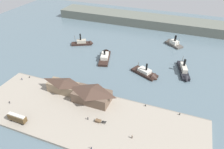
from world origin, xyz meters
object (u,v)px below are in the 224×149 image
(ferry_approaching_east, at_px, (184,71))
(ferry_outer_harbor, at_px, (84,43))
(ferry_shed_customs_shed, at_px, (92,94))
(ferry_approaching_west, at_px, (172,43))
(pedestrian_at_waters_edge, at_px, (91,148))
(mooring_post_west, at_px, (30,77))
(horse_cart, at_px, (100,121))
(mooring_post_center_east, at_px, (180,114))
(pedestrian_standing_center, at_px, (22,79))
(pedestrian_by_tram, at_px, (132,137))
(mooring_post_east, at_px, (146,105))
(ferry_moored_east, at_px, (148,74))
(pedestrian_walking_west, at_px, (10,102))
(pedestrian_near_west_shed, at_px, (88,118))
(ferry_shed_east_terminal, at_px, (65,86))
(ferry_departing_north, at_px, (105,56))
(street_tram, at_px, (17,118))

(ferry_approaching_east, distance_m, ferry_outer_harbor, 78.40)
(ferry_shed_customs_shed, xyz_separation_m, ferry_approaching_west, (29.12, 83.99, -3.80))
(ferry_shed_customs_shed, height_order, pedestrian_at_waters_edge, ferry_shed_customs_shed)
(mooring_post_west, bearing_deg, horse_cart, -17.95)
(mooring_post_center_east, bearing_deg, ferry_outer_harbor, 145.56)
(pedestrian_standing_center, bearing_deg, pedestrian_by_tram, -13.36)
(ferry_outer_harbor, bearing_deg, mooring_post_east, -40.81)
(pedestrian_by_tram, bearing_deg, ferry_outer_harbor, 129.44)
(pedestrian_at_waters_edge, distance_m, ferry_approaching_east, 76.37)
(ferry_outer_harbor, bearing_deg, ferry_moored_east, -23.94)
(ferry_moored_east, bearing_deg, pedestrian_standing_center, -154.10)
(pedestrian_by_tram, height_order, ferry_approaching_east, ferry_approaching_east)
(ferry_shed_customs_shed, distance_m, ferry_outer_harbor, 69.28)
(pedestrian_by_tram, bearing_deg, pedestrian_walking_west, -178.71)
(pedestrian_standing_center, height_order, pedestrian_near_west_shed, pedestrian_near_west_shed)
(ferry_shed_customs_shed, xyz_separation_m, mooring_post_west, (-43.51, 5.00, -3.64))
(horse_cart, relative_size, ferry_moored_east, 0.29)
(ferry_approaching_east, bearing_deg, mooring_post_west, -155.04)
(ferry_shed_customs_shed, bearing_deg, ferry_moored_east, 58.46)
(ferry_outer_harbor, bearing_deg, ferry_shed_east_terminal, -71.65)
(horse_cart, bearing_deg, mooring_post_west, 162.05)
(ferry_shed_customs_shed, height_order, mooring_post_center_east, ferry_shed_customs_shed)
(ferry_shed_east_terminal, bearing_deg, pedestrian_near_west_shed, -34.40)
(pedestrian_near_west_shed, height_order, ferry_approaching_west, ferry_approaching_west)
(pedestrian_by_tram, xyz_separation_m, mooring_post_center_east, (16.98, 20.93, -0.37))
(ferry_outer_harbor, distance_m, ferry_moored_east, 61.98)
(pedestrian_walking_west, xyz_separation_m, pedestrian_standing_center, (-8.41, 18.47, 0.06))
(ferry_moored_east, bearing_deg, ferry_approaching_west, 80.66)
(horse_cart, relative_size, ferry_outer_harbor, 0.32)
(pedestrian_by_tram, xyz_separation_m, ferry_approaching_east, (15.55, 59.95, -0.45))
(ferry_outer_harbor, bearing_deg, pedestrian_near_west_shed, -61.10)
(pedestrian_near_west_shed, bearing_deg, ferry_outer_harbor, 118.90)
(pedestrian_at_waters_edge, bearing_deg, ferry_approaching_east, 67.73)
(ferry_shed_customs_shed, xyz_separation_m, pedestrian_by_tram, (25.71, -15.48, -3.27))
(pedestrian_walking_west, height_order, mooring_post_east, pedestrian_walking_west)
(mooring_post_west, height_order, ferry_approaching_east, ferry_approaching_east)
(ferry_shed_east_terminal, height_order, mooring_post_center_east, ferry_shed_east_terminal)
(horse_cart, distance_m, ferry_departing_north, 62.09)
(ferry_departing_north, xyz_separation_m, ferry_approaching_east, (53.26, -1.29, 0.24))
(ferry_shed_east_terminal, height_order, mooring_post_east, ferry_shed_east_terminal)
(pedestrian_by_tram, xyz_separation_m, pedestrian_at_waters_edge, (-13.39, -10.73, -0.13))
(pedestrian_at_waters_edge, distance_m, ferry_departing_north, 75.97)
(horse_cart, xyz_separation_m, pedestrian_standing_center, (-56.01, 13.87, -0.18))
(ferry_approaching_east, bearing_deg, pedestrian_walking_west, -142.13)
(horse_cart, relative_size, pedestrian_walking_west, 3.68)
(pedestrian_walking_west, height_order, ferry_departing_north, ferry_departing_north)
(pedestrian_at_waters_edge, xyz_separation_m, ferry_departing_north, (-24.32, 71.97, -0.56))
(street_tram, bearing_deg, horse_cart, 20.11)
(mooring_post_center_east, height_order, ferry_approaching_east, ferry_approaching_east)
(pedestrian_at_waters_edge, distance_m, mooring_post_east, 34.78)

